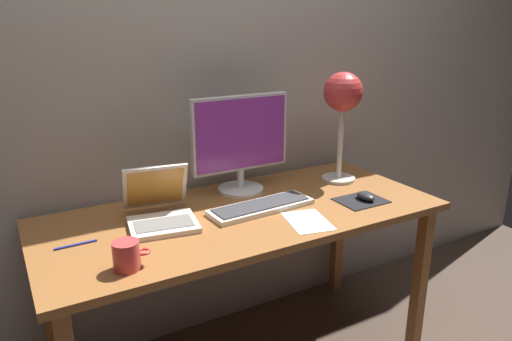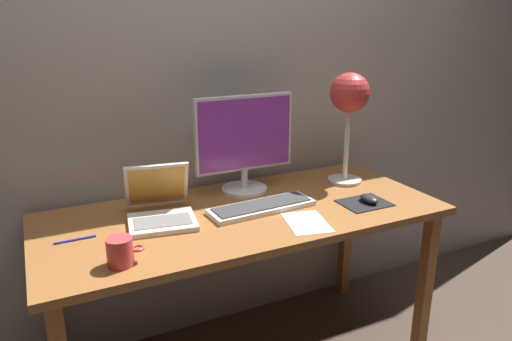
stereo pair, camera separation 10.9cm
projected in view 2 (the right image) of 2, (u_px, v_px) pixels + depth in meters
name	position (u px, v px, depth m)	size (l,w,h in m)	color
back_wall	(205.00, 61.00, 2.08)	(4.80, 0.06, 2.60)	#A8A099
desk	(244.00, 229.00, 1.93)	(1.60, 0.70, 0.74)	#935B2D
monitor	(244.00, 140.00, 2.06)	(0.45, 0.20, 0.43)	silver
keyboard_main	(262.00, 207.00, 1.92)	(0.45, 0.16, 0.03)	silver
laptop	(160.00, 204.00, 1.83)	(0.29, 0.33, 0.21)	silver
desk_lamp	(349.00, 100.00, 2.13)	(0.18, 0.18, 0.51)	beige
mousepad	(364.00, 203.00, 1.99)	(0.20, 0.16, 0.00)	black
mouse	(369.00, 199.00, 1.98)	(0.06, 0.10, 0.03)	#28282B
coffee_mug	(121.00, 252.00, 1.48)	(0.12, 0.08, 0.09)	#CC3F3F
paper_sheet_near_mouse	(307.00, 222.00, 1.80)	(0.15, 0.21, 0.00)	white
pen	(75.00, 240.00, 1.65)	(0.01, 0.01, 0.14)	#2633A5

